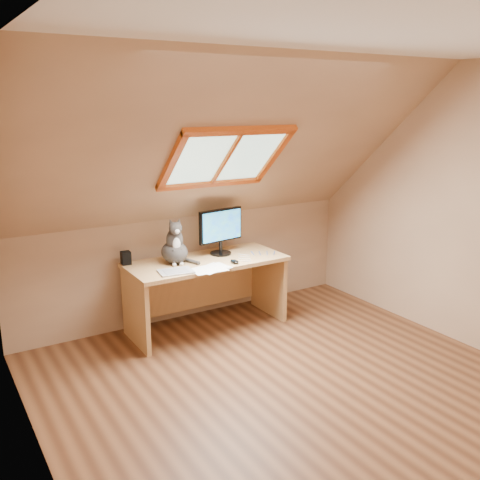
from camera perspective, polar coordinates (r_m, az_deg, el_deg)
ground at (r=4.10m, az=6.19°, el=-15.80°), size 3.50×3.50×0.00m
room_shell at (r=3.53m, az=7.74°, el=4.07°), size 3.52×3.52×2.41m
desk at (r=5.01m, az=-3.95°, el=-4.25°), size 1.45×0.64×0.66m
monitor at (r=5.00m, az=-2.06°, el=1.24°), size 0.47×0.20×0.44m
cat at (r=4.78m, az=-6.99°, el=-0.74°), size 0.27×0.31×0.42m
desk_speaker at (r=4.84m, az=-12.08°, el=-1.88°), size 0.09×0.09×0.12m
graphics_tablet at (r=4.57m, az=-6.86°, el=-3.35°), size 0.31×0.24×0.01m
mouse at (r=4.78m, az=-0.58°, el=-2.32°), size 0.06×0.11×0.03m
papers at (r=4.64m, az=-2.96°, el=-3.02°), size 0.35×0.30×0.01m
cables at (r=5.03m, az=1.74°, el=-1.61°), size 0.51×0.26×0.01m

